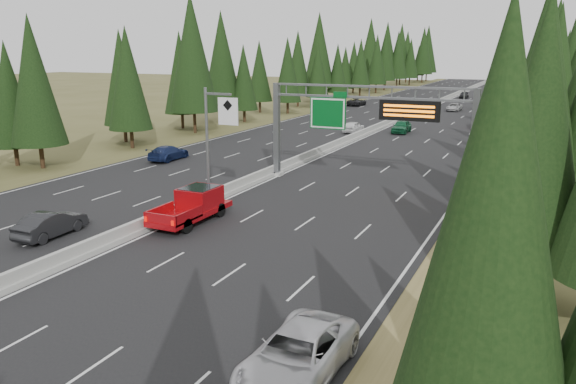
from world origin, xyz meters
name	(u,v)px	position (x,y,z in m)	size (l,w,h in m)	color
road	(403,119)	(0.00, 80.00, 0.04)	(32.00, 260.00, 0.08)	black
shoulder_right	(526,125)	(17.80, 80.00, 0.03)	(3.60, 260.00, 0.06)	olive
shoulder_left	(299,114)	(-17.80, 80.00, 0.03)	(3.60, 260.00, 0.06)	#4C4A23
median_barrier	(403,117)	(0.00, 80.00, 0.41)	(0.70, 260.00, 0.85)	#9A9994
sign_gantry	(376,120)	(8.92, 34.88, 5.27)	(16.75, 0.98, 7.80)	slate
hov_sign_pole	(214,138)	(0.58, 24.97, 4.72)	(2.80, 0.50, 8.00)	slate
tree_row_right	(567,59)	(22.09, 85.58, 9.25)	(12.14, 243.64, 18.84)	black
tree_row_left	(267,58)	(-22.10, 76.65, 9.26)	(11.93, 243.07, 18.75)	black
silver_minivan	(297,355)	(14.50, 8.00, 0.87)	(2.62, 5.67, 1.58)	silver
red_pickup	(195,203)	(1.50, 21.16, 1.21)	(2.24, 6.28, 2.05)	black
car_ahead_green	(402,126)	(3.57, 64.76, 0.90)	(1.93, 4.80, 1.64)	#145833
car_ahead_dkred	(481,123)	(12.36, 73.35, 0.87)	(1.67, 4.79, 1.58)	#500B10
car_ahead_dkgrey	(483,113)	(11.14, 86.17, 0.85)	(2.14, 5.28, 1.53)	black
car_ahead_white	(454,107)	(5.24, 95.35, 0.74)	(2.18, 4.74, 1.32)	#B7B7B7
car_ahead_far	(464,95)	(2.70, 123.90, 0.84)	(1.78, 4.43, 1.51)	black
car_onc_near	(51,224)	(-4.23, 15.00, 0.82)	(1.56, 4.48, 1.48)	black
car_onc_blue	(168,153)	(-12.32, 36.73, 0.79)	(2.00, 4.92, 1.43)	#16234F
car_onc_white	(353,127)	(-2.14, 62.34, 0.82)	(1.74, 4.33, 1.48)	white
car_onc_far	(357,102)	(-13.34, 97.12, 0.81)	(2.42, 5.25, 1.46)	black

